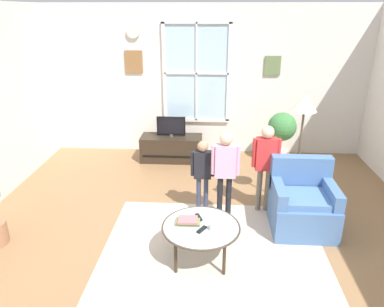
{
  "coord_description": "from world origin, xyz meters",
  "views": [
    {
      "loc": [
        0.13,
        -3.49,
        2.59
      ],
      "look_at": [
        -0.11,
        0.5,
        1.0
      ],
      "focal_mm": 33.78,
      "sensor_mm": 36.0,
      "label": 1
    }
  ],
  "objects_px": {
    "cup": "(213,227)",
    "television": "(171,126)",
    "person_pink_shirt": "(225,166)",
    "potted_plant_by_window": "(282,130)",
    "book_stack": "(188,221)",
    "person_red_shirt": "(266,159)",
    "armchair": "(302,204)",
    "person_black_shirt": "(203,169)",
    "coffee_table": "(201,228)",
    "remote_near_cup": "(202,229)",
    "remote_near_books": "(199,217)",
    "floor_lamp": "(304,114)",
    "tv_stand": "(172,148)"
  },
  "relations": [
    {
      "from": "television",
      "to": "potted_plant_by_window",
      "type": "xyz_separation_m",
      "value": [
        1.97,
        0.04,
        -0.03
      ]
    },
    {
      "from": "armchair",
      "to": "remote_near_books",
      "type": "bearing_deg",
      "value": -156.85
    },
    {
      "from": "television",
      "to": "potted_plant_by_window",
      "type": "bearing_deg",
      "value": 1.04
    },
    {
      "from": "armchair",
      "to": "book_stack",
      "type": "relative_size",
      "value": 3.26
    },
    {
      "from": "armchair",
      "to": "person_red_shirt",
      "type": "height_order",
      "value": "person_red_shirt"
    },
    {
      "from": "armchair",
      "to": "remote_near_cup",
      "type": "xyz_separation_m",
      "value": [
        -1.23,
        -0.78,
        0.1
      ]
    },
    {
      "from": "person_black_shirt",
      "to": "cup",
      "type": "bearing_deg",
      "value": -82.28
    },
    {
      "from": "armchair",
      "to": "person_red_shirt",
      "type": "distance_m",
      "value": 0.74
    },
    {
      "from": "television",
      "to": "remote_near_books",
      "type": "relative_size",
      "value": 3.65
    },
    {
      "from": "armchair",
      "to": "coffee_table",
      "type": "relative_size",
      "value": 1.01
    },
    {
      "from": "floor_lamp",
      "to": "television",
      "type": "bearing_deg",
      "value": 140.61
    },
    {
      "from": "tv_stand",
      "to": "floor_lamp",
      "type": "height_order",
      "value": "floor_lamp"
    },
    {
      "from": "person_black_shirt",
      "to": "floor_lamp",
      "type": "height_order",
      "value": "floor_lamp"
    },
    {
      "from": "tv_stand",
      "to": "remote_near_books",
      "type": "xyz_separation_m",
      "value": [
        0.61,
        -2.66,
        0.2
      ]
    },
    {
      "from": "book_stack",
      "to": "person_red_shirt",
      "type": "bearing_deg",
      "value": 47.82
    },
    {
      "from": "armchair",
      "to": "person_pink_shirt",
      "type": "distance_m",
      "value": 1.07
    },
    {
      "from": "armchair",
      "to": "book_stack",
      "type": "bearing_deg",
      "value": -154.81
    },
    {
      "from": "cup",
      "to": "remote_near_books",
      "type": "distance_m",
      "value": 0.27
    },
    {
      "from": "person_pink_shirt",
      "to": "person_red_shirt",
      "type": "bearing_deg",
      "value": 23.95
    },
    {
      "from": "person_pink_shirt",
      "to": "armchair",
      "type": "bearing_deg",
      "value": -9.41
    },
    {
      "from": "person_pink_shirt",
      "to": "person_black_shirt",
      "type": "distance_m",
      "value": 0.33
    },
    {
      "from": "remote_near_books",
      "to": "person_red_shirt",
      "type": "height_order",
      "value": "person_red_shirt"
    },
    {
      "from": "television",
      "to": "person_pink_shirt",
      "type": "relative_size",
      "value": 0.43
    },
    {
      "from": "floor_lamp",
      "to": "person_black_shirt",
      "type": "bearing_deg",
      "value": -168.61
    },
    {
      "from": "person_black_shirt",
      "to": "person_red_shirt",
      "type": "bearing_deg",
      "value": 7.78
    },
    {
      "from": "remote_near_cup",
      "to": "coffee_table",
      "type": "bearing_deg",
      "value": 97.89
    },
    {
      "from": "tv_stand",
      "to": "book_stack",
      "type": "xyz_separation_m",
      "value": [
        0.5,
        -2.77,
        0.21
      ]
    },
    {
      "from": "coffee_table",
      "to": "cup",
      "type": "height_order",
      "value": "cup"
    },
    {
      "from": "person_pink_shirt",
      "to": "coffee_table",
      "type": "bearing_deg",
      "value": -107.51
    },
    {
      "from": "book_stack",
      "to": "floor_lamp",
      "type": "distance_m",
      "value": 2.06
    },
    {
      "from": "television",
      "to": "coffee_table",
      "type": "bearing_deg",
      "value": -77.17
    },
    {
      "from": "cup",
      "to": "remote_near_cup",
      "type": "bearing_deg",
      "value": -171.91
    },
    {
      "from": "armchair",
      "to": "person_pink_shirt",
      "type": "relative_size",
      "value": 0.73
    },
    {
      "from": "tv_stand",
      "to": "cup",
      "type": "xyz_separation_m",
      "value": [
        0.77,
        -2.88,
        0.23
      ]
    },
    {
      "from": "cup",
      "to": "television",
      "type": "bearing_deg",
      "value": 104.91
    },
    {
      "from": "armchair",
      "to": "remote_near_books",
      "type": "xyz_separation_m",
      "value": [
        -1.27,
        -0.54,
        0.1
      ]
    },
    {
      "from": "television",
      "to": "coffee_table",
      "type": "xyz_separation_m",
      "value": [
        0.64,
        -2.81,
        -0.26
      ]
    },
    {
      "from": "person_black_shirt",
      "to": "person_pink_shirt",
      "type": "bearing_deg",
      "value": -23.27
    },
    {
      "from": "television",
      "to": "person_pink_shirt",
      "type": "height_order",
      "value": "person_pink_shirt"
    },
    {
      "from": "television",
      "to": "remote_near_books",
      "type": "bearing_deg",
      "value": -77.03
    },
    {
      "from": "book_stack",
      "to": "armchair",
      "type": "bearing_deg",
      "value": 25.19
    },
    {
      "from": "person_black_shirt",
      "to": "armchair",
      "type": "bearing_deg",
      "value": -12.76
    },
    {
      "from": "television",
      "to": "floor_lamp",
      "type": "relative_size",
      "value": 0.32
    },
    {
      "from": "floor_lamp",
      "to": "person_red_shirt",
      "type": "bearing_deg",
      "value": -162.36
    },
    {
      "from": "remote_near_cup",
      "to": "television",
      "type": "bearing_deg",
      "value": 102.7
    },
    {
      "from": "coffee_table",
      "to": "remote_near_books",
      "type": "distance_m",
      "value": 0.17
    },
    {
      "from": "book_stack",
      "to": "coffee_table",
      "type": "bearing_deg",
      "value": -18.92
    },
    {
      "from": "armchair",
      "to": "coffee_table",
      "type": "bearing_deg",
      "value": -150.51
    },
    {
      "from": "coffee_table",
      "to": "remote_near_books",
      "type": "xyz_separation_m",
      "value": [
        -0.03,
        0.16,
        0.03
      ]
    },
    {
      "from": "person_black_shirt",
      "to": "coffee_table",
      "type": "bearing_deg",
      "value": -88.98
    }
  ]
}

